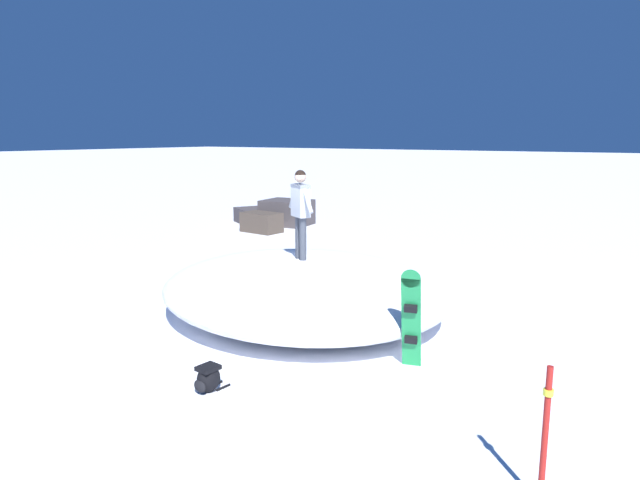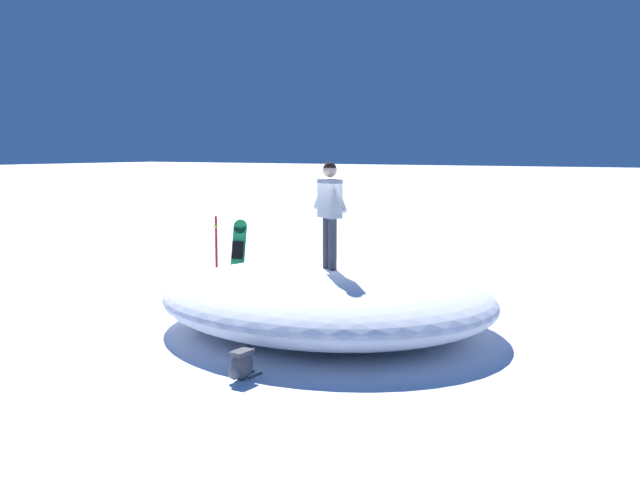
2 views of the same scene
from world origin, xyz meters
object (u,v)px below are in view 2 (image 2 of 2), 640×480
object	(u,v)px
snowboarder_standing	(330,205)
trail_marker_pole	(216,243)
backpack_near	(375,282)
backpack_far	(241,365)
snowboard_primary_upright	(238,258)

from	to	relation	value
snowboarder_standing	trail_marker_pole	bearing A→B (deg)	145.52
backpack_near	backpack_far	xyz separation A→B (m)	(1.42, -6.65, 0.01)
snowboarder_standing	trail_marker_pole	size ratio (longest dim) A/B	1.25
backpack_near	backpack_far	size ratio (longest dim) A/B	0.92
snowboarder_standing	snowboard_primary_upright	xyz separation A→B (m)	(-3.09, 1.53, -1.31)
snowboarder_standing	trail_marker_pole	world-z (taller)	snowboarder_standing
snowboard_primary_upright	backpack_far	xyz separation A→B (m)	(3.45, -4.44, -0.63)
trail_marker_pole	snowboard_primary_upright	bearing A→B (deg)	-43.10
snowboard_primary_upright	trail_marker_pole	world-z (taller)	snowboard_primary_upright
backpack_near	snowboard_primary_upright	bearing A→B (deg)	-132.59
backpack_near	backpack_far	world-z (taller)	backpack_far
snowboard_primary_upright	backpack_near	size ratio (longest dim) A/B	3.05
snowboard_primary_upright	backpack_far	bearing A→B (deg)	-52.13
snowboard_primary_upright	trail_marker_pole	size ratio (longest dim) A/B	1.14
trail_marker_pole	backpack_far	bearing A→B (deg)	-48.81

